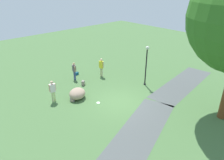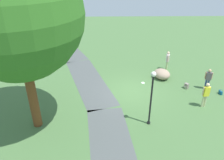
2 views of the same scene
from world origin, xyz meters
name	(u,v)px [view 1 (image 1 of 2)]	position (x,y,z in m)	size (l,w,h in m)	color
ground_plane	(121,102)	(0.00, 0.00, 0.00)	(48.00, 48.00, 0.00)	#476C3C
footpath_segment_near	(183,84)	(-6.03, 1.39, 0.00)	(8.21, 3.14, 0.01)	#4D5151
footpath_segment_mid	(138,134)	(1.73, 3.16, 0.00)	(8.28, 4.65, 0.01)	#4D5151
lamp_post	(146,61)	(-3.52, -0.69, 2.07)	(0.28, 0.28, 3.34)	black
lawn_boulder	(77,94)	(1.96, -2.62, 0.39)	(1.76, 1.71, 0.78)	tan
woman_with_handbag	(74,70)	(0.27, -5.52, 0.92)	(0.32, 0.51, 1.59)	navy
man_near_boulder	(53,90)	(3.49, -3.38, 0.96)	(0.52, 0.29, 1.67)	#C2D08E
passerby_on_path	(101,66)	(-1.92, -4.46, 1.00)	(0.30, 0.51, 1.72)	#C3C791
handbag_on_grass	(77,73)	(-0.46, -6.26, 0.14)	(0.33, 0.31, 0.31)	navy
backpack_by_boulder	(72,99)	(2.48, -2.52, 0.19)	(0.35, 0.35, 0.40)	gray
spare_backpack_on_lawn	(83,83)	(0.38, -4.10, 0.19)	(0.35, 0.35, 0.40)	gray
frisbee_on_grass	(98,103)	(1.24, -1.06, 0.01)	(0.27, 0.27, 0.02)	white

